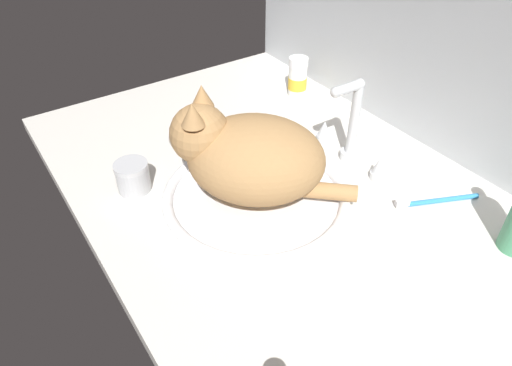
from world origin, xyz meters
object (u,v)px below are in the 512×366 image
(sink_basin, at_px, (256,196))
(metal_jar, at_px, (133,177))
(toothbrush, at_px, (435,200))
(faucet, at_px, (351,131))
(cat, at_px, (245,155))
(pill_bottle, at_px, (298,78))

(sink_basin, height_order, metal_jar, metal_jar)
(metal_jar, distance_m, toothbrush, 0.59)
(faucet, bearing_deg, cat, -93.05)
(pill_bottle, relative_size, toothbrush, 0.64)
(cat, bearing_deg, faucet, 86.95)
(metal_jar, height_order, pill_bottle, pill_bottle)
(faucet, distance_m, pill_bottle, 0.32)
(pill_bottle, bearing_deg, toothbrush, -6.30)
(toothbrush, bearing_deg, sink_basin, -126.02)
(pill_bottle, bearing_deg, cat, -50.69)
(faucet, xyz_separation_m, metal_jar, (-0.16, -0.42, -0.04))
(cat, xyz_separation_m, pill_bottle, (-0.29, 0.35, -0.06))
(metal_jar, bearing_deg, sink_basin, 48.53)
(cat, distance_m, metal_jar, 0.24)
(metal_jar, xyz_separation_m, pill_bottle, (-0.14, 0.52, 0.02))
(cat, relative_size, toothbrush, 2.03)
(cat, bearing_deg, toothbrush, 53.62)
(sink_basin, xyz_separation_m, faucet, (0.00, 0.24, 0.06))
(cat, xyz_separation_m, toothbrush, (0.22, 0.29, -0.10))
(faucet, relative_size, cat, 0.62)
(cat, bearing_deg, sink_basin, 47.34)
(metal_jar, bearing_deg, pill_bottle, 104.88)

